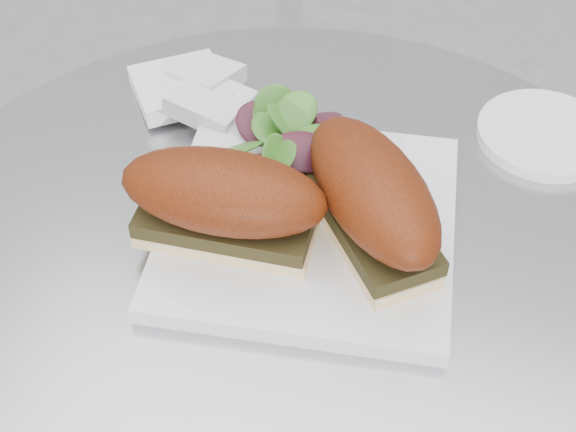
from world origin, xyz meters
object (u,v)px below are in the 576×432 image
plate (309,223)px  sandwich_left (224,200)px  saucer (544,134)px  sandwich_right (372,197)px

plate → sandwich_left: sandwich_left is taller
plate → saucer: size_ratio=1.90×
sandwich_left → sandwich_right: size_ratio=0.95×
plate → saucer: plate is taller
saucer → sandwich_left: bearing=-136.5°
plate → saucer: 0.25m
sandwich_left → sandwich_right: (0.11, 0.04, 0.00)m
sandwich_right → saucer: bearing=106.0°
sandwich_right → saucer: 0.23m
plate → sandwich_left: bearing=-143.5°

